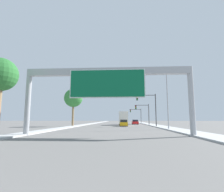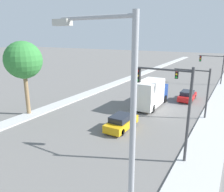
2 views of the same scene
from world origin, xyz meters
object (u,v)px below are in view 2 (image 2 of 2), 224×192
(street_lamp_right, at_px, (122,148))
(traffic_light_far_intersection, at_px, (214,64))
(truck_box_primary, at_px, (151,93))
(traffic_light_mid_block, at_px, (196,84))
(car_near_left, at_px, (121,122))
(palm_tree_background, at_px, (23,61))
(traffic_light_near_intersection, at_px, (171,99))
(car_far_center, at_px, (187,96))

(street_lamp_right, bearing_deg, traffic_light_far_intersection, 91.83)
(truck_box_primary, distance_m, traffic_light_far_intersection, 19.77)
(traffic_light_mid_block, bearing_deg, car_near_left, -127.90)
(palm_tree_background, bearing_deg, truck_box_primary, 41.18)
(traffic_light_near_intersection, distance_m, street_lamp_right, 9.54)
(traffic_light_far_intersection, height_order, palm_tree_background, palm_tree_background)
(car_far_center, xyz_separation_m, traffic_light_far_intersection, (1.75, 13.61, 3.11))
(car_near_left, distance_m, palm_tree_background, 12.72)
(truck_box_primary, height_order, street_lamp_right, street_lamp_right)
(truck_box_primary, height_order, traffic_light_mid_block, traffic_light_mid_block)
(traffic_light_mid_block, height_order, palm_tree_background, palm_tree_background)
(truck_box_primary, xyz_separation_m, traffic_light_mid_block, (5.50, -1.04, 1.98))
(truck_box_primary, bearing_deg, car_far_center, 56.79)
(traffic_light_far_intersection, xyz_separation_m, street_lamp_right, (1.26, -39.44, 1.85))
(car_near_left, height_order, car_far_center, car_near_left)
(car_near_left, distance_m, car_far_center, 13.90)
(traffic_light_near_intersection, distance_m, palm_tree_background, 16.90)
(traffic_light_far_intersection, bearing_deg, traffic_light_mid_block, -89.30)
(traffic_light_far_intersection, bearing_deg, car_far_center, -97.34)
(traffic_light_mid_block, distance_m, traffic_light_far_intersection, 20.00)
(car_near_left, bearing_deg, truck_box_primary, 90.00)
(truck_box_primary, distance_m, traffic_light_near_intersection, 12.65)
(traffic_light_mid_block, bearing_deg, truck_box_primary, 169.29)
(traffic_light_mid_block, height_order, street_lamp_right, street_lamp_right)
(traffic_light_mid_block, bearing_deg, palm_tree_background, -152.23)
(truck_box_primary, xyz_separation_m, traffic_light_near_intersection, (5.49, -11.04, 2.85))
(traffic_light_near_intersection, distance_m, traffic_light_mid_block, 10.04)
(truck_box_primary, relative_size, traffic_light_near_intersection, 1.03)
(traffic_light_mid_block, bearing_deg, traffic_light_near_intersection, -90.06)
(car_far_center, xyz_separation_m, traffic_light_mid_block, (2.00, -6.39, 3.10))
(traffic_light_near_intersection, xyz_separation_m, palm_tree_background, (-16.78, 1.16, 1.64))
(truck_box_primary, distance_m, traffic_light_mid_block, 5.93)
(palm_tree_background, bearing_deg, traffic_light_far_intersection, 60.16)
(traffic_light_far_intersection, bearing_deg, street_lamp_right, -88.17)
(street_lamp_right, bearing_deg, car_far_center, 96.66)
(traffic_light_far_intersection, bearing_deg, palm_tree_background, -119.84)
(traffic_light_mid_block, relative_size, palm_tree_background, 0.67)
(car_near_left, bearing_deg, traffic_light_mid_block, 52.10)
(car_near_left, height_order, street_lamp_right, street_lamp_right)
(traffic_light_near_intersection, xyz_separation_m, traffic_light_far_intersection, (-0.23, 30.00, -0.86))
(car_near_left, distance_m, traffic_light_mid_block, 9.46)
(truck_box_primary, bearing_deg, traffic_light_near_intersection, -63.57)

